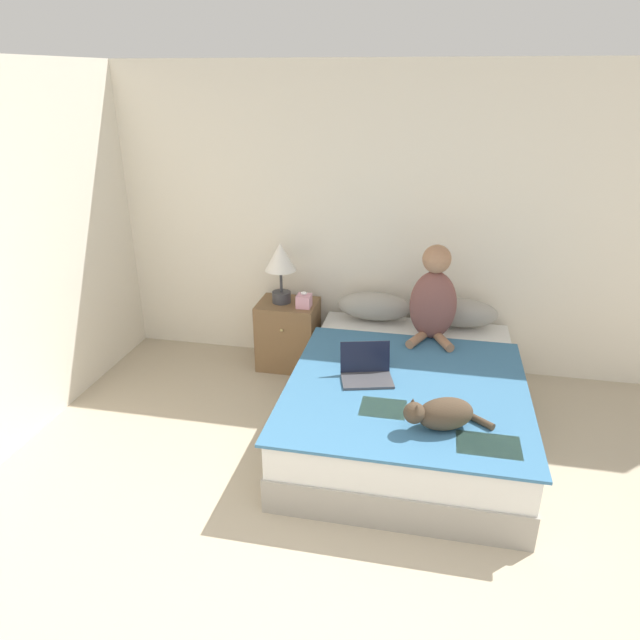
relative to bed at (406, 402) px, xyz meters
The scene contains 10 objects.
wall_back 1.53m from the bed, 97.00° to the left, with size 6.03×0.05×2.55m.
bed is the anchor object (origin of this frame).
pillow_near 1.04m from the bed, 111.37° to the left, with size 0.64×0.26×0.24m.
pillow_far 1.04m from the bed, 68.65° to the left, with size 0.64×0.26×0.24m.
person_sitting 0.86m from the bed, 77.74° to the left, with size 0.37×0.37×0.77m.
cat_tabby 0.78m from the bed, 71.06° to the right, with size 0.54×0.32×0.20m.
laptop_open 0.44m from the bed, 152.85° to the right, with size 0.41×0.35×0.23m.
nightstand 1.39m from the bed, 142.61° to the left, with size 0.51×0.43×0.60m.
table_lamp 1.61m from the bed, 143.80° to the left, with size 0.27×0.27×0.53m.
tissue_box 1.29m from the bed, 140.46° to the left, with size 0.12×0.12×0.14m.
Camera 1 is at (0.24, -1.31, 2.43)m, focal length 32.00 mm.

